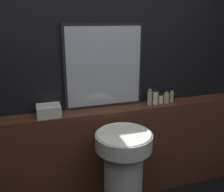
{
  "coord_description": "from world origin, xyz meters",
  "views": [
    {
      "loc": [
        -0.61,
        -0.68,
        1.78
      ],
      "look_at": [
        0.04,
        1.34,
        1.13
      ],
      "focal_mm": 40.0,
      "sensor_mm": 36.0,
      "label": 1
    }
  ],
  "objects_px": {
    "towel_stack": "(49,111)",
    "conditioner_bottle": "(155,97)",
    "pedestal_sink": "(123,175)",
    "mirror": "(104,67)",
    "body_wash_bottle": "(166,98)",
    "hand_soap_bottle": "(172,97)",
    "lotion_bottle": "(161,99)",
    "shampoo_bottle": "(150,98)"
  },
  "relations": [
    {
      "from": "mirror",
      "to": "lotion_bottle",
      "type": "distance_m",
      "value": 0.67
    },
    {
      "from": "conditioner_bottle",
      "to": "body_wash_bottle",
      "type": "xyz_separation_m",
      "value": [
        0.12,
        0.0,
        -0.02
      ]
    },
    {
      "from": "conditioner_bottle",
      "to": "lotion_bottle",
      "type": "xyz_separation_m",
      "value": [
        0.06,
        0.0,
        -0.02
      ]
    },
    {
      "from": "pedestal_sink",
      "to": "towel_stack",
      "type": "relative_size",
      "value": 4.44
    },
    {
      "from": "lotion_bottle",
      "to": "body_wash_bottle",
      "type": "relative_size",
      "value": 0.9
    },
    {
      "from": "lotion_bottle",
      "to": "mirror",
      "type": "bearing_deg",
      "value": 171.45
    },
    {
      "from": "mirror",
      "to": "body_wash_bottle",
      "type": "relative_size",
      "value": 7.0
    },
    {
      "from": "hand_soap_bottle",
      "to": "mirror",
      "type": "bearing_deg",
      "value": 172.96
    },
    {
      "from": "mirror",
      "to": "hand_soap_bottle",
      "type": "bearing_deg",
      "value": -7.04
    },
    {
      "from": "towel_stack",
      "to": "body_wash_bottle",
      "type": "bearing_deg",
      "value": 0.0
    },
    {
      "from": "lotion_bottle",
      "to": "hand_soap_bottle",
      "type": "xyz_separation_m",
      "value": [
        0.12,
        0.0,
        0.01
      ]
    },
    {
      "from": "towel_stack",
      "to": "conditioner_bottle",
      "type": "distance_m",
      "value": 1.04
    },
    {
      "from": "conditioner_bottle",
      "to": "pedestal_sink",
      "type": "bearing_deg",
      "value": -139.81
    },
    {
      "from": "shampoo_bottle",
      "to": "towel_stack",
      "type": "bearing_deg",
      "value": 180.0
    },
    {
      "from": "pedestal_sink",
      "to": "conditioner_bottle",
      "type": "xyz_separation_m",
      "value": [
        0.49,
        0.41,
        0.53
      ]
    },
    {
      "from": "towel_stack",
      "to": "shampoo_bottle",
      "type": "bearing_deg",
      "value": -0.0
    },
    {
      "from": "conditioner_bottle",
      "to": "body_wash_bottle",
      "type": "distance_m",
      "value": 0.13
    },
    {
      "from": "conditioner_bottle",
      "to": "towel_stack",
      "type": "bearing_deg",
      "value": 180.0
    },
    {
      "from": "pedestal_sink",
      "to": "lotion_bottle",
      "type": "relative_size",
      "value": 9.09
    },
    {
      "from": "pedestal_sink",
      "to": "mirror",
      "type": "distance_m",
      "value": 0.98
    },
    {
      "from": "pedestal_sink",
      "to": "shampoo_bottle",
      "type": "height_order",
      "value": "shampoo_bottle"
    },
    {
      "from": "shampoo_bottle",
      "to": "conditioner_bottle",
      "type": "bearing_deg",
      "value": 0.0
    },
    {
      "from": "body_wash_bottle",
      "to": "lotion_bottle",
      "type": "bearing_deg",
      "value": 180.0
    },
    {
      "from": "lotion_bottle",
      "to": "pedestal_sink",
      "type": "bearing_deg",
      "value": -143.12
    },
    {
      "from": "mirror",
      "to": "conditioner_bottle",
      "type": "relative_size",
      "value": 5.09
    },
    {
      "from": "shampoo_bottle",
      "to": "body_wash_bottle",
      "type": "distance_m",
      "value": 0.19
    },
    {
      "from": "shampoo_bottle",
      "to": "hand_soap_bottle",
      "type": "xyz_separation_m",
      "value": [
        0.25,
        0.0,
        -0.02
      ]
    },
    {
      "from": "pedestal_sink",
      "to": "hand_soap_bottle",
      "type": "distance_m",
      "value": 0.94
    },
    {
      "from": "towel_stack",
      "to": "conditioner_bottle",
      "type": "height_order",
      "value": "conditioner_bottle"
    },
    {
      "from": "pedestal_sink",
      "to": "shampoo_bottle",
      "type": "relative_size",
      "value": 5.81
    },
    {
      "from": "pedestal_sink",
      "to": "mirror",
      "type": "height_order",
      "value": "mirror"
    },
    {
      "from": "towel_stack",
      "to": "hand_soap_bottle",
      "type": "relative_size",
      "value": 1.71
    },
    {
      "from": "towel_stack",
      "to": "lotion_bottle",
      "type": "relative_size",
      "value": 2.05
    },
    {
      "from": "mirror",
      "to": "hand_soap_bottle",
      "type": "relative_size",
      "value": 6.51
    },
    {
      "from": "shampoo_bottle",
      "to": "hand_soap_bottle",
      "type": "height_order",
      "value": "shampoo_bottle"
    },
    {
      "from": "mirror",
      "to": "towel_stack",
      "type": "relative_size",
      "value": 3.81
    },
    {
      "from": "mirror",
      "to": "body_wash_bottle",
      "type": "height_order",
      "value": "mirror"
    },
    {
      "from": "pedestal_sink",
      "to": "mirror",
      "type": "xyz_separation_m",
      "value": [
        -0.02,
        0.5,
        0.85
      ]
    },
    {
      "from": "pedestal_sink",
      "to": "body_wash_bottle",
      "type": "distance_m",
      "value": 0.9
    },
    {
      "from": "conditioner_bottle",
      "to": "hand_soap_bottle",
      "type": "height_order",
      "value": "conditioner_bottle"
    },
    {
      "from": "body_wash_bottle",
      "to": "hand_soap_bottle",
      "type": "bearing_deg",
      "value": 0.0
    },
    {
      "from": "pedestal_sink",
      "to": "conditioner_bottle",
      "type": "height_order",
      "value": "conditioner_bottle"
    }
  ]
}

